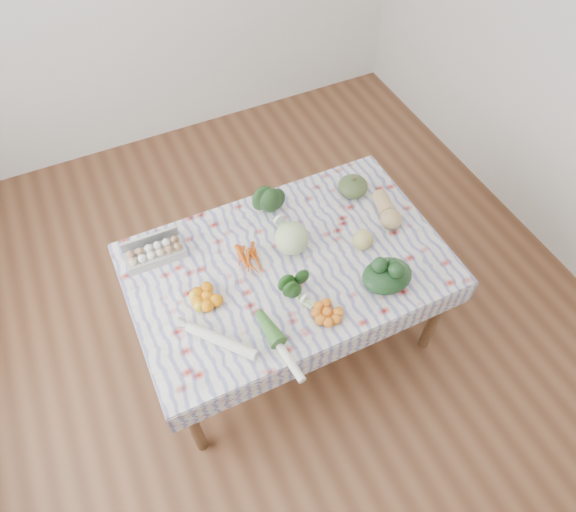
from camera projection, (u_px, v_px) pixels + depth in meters
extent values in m
plane|color=brown|center=(288.00, 332.00, 3.31)|extent=(4.50, 4.50, 0.00)
cube|color=brown|center=(288.00, 266.00, 2.73)|extent=(1.60, 1.00, 0.04)
cylinder|color=brown|center=(193.00, 424.00, 2.60)|extent=(0.06, 0.06, 0.71)
cylinder|color=brown|center=(435.00, 315.00, 2.98)|extent=(0.06, 0.06, 0.71)
cylinder|color=brown|center=(145.00, 292.00, 3.08)|extent=(0.06, 0.06, 0.71)
cylinder|color=brown|center=(359.00, 213.00, 3.46)|extent=(0.06, 0.06, 0.71)
cube|color=silver|center=(288.00, 263.00, 2.71)|extent=(1.66, 1.06, 0.01)
cube|color=#A8A8A4|center=(155.00, 254.00, 2.68)|extent=(0.31, 0.13, 0.08)
cube|color=#D04E0D|center=(248.00, 256.00, 2.71)|extent=(0.24, 0.22, 0.04)
ellipsoid|color=#1D3B19|center=(273.00, 209.00, 2.82)|extent=(0.21, 0.19, 0.16)
ellipsoid|color=#44562C|center=(353.00, 186.00, 2.96)|extent=(0.23, 0.23, 0.11)
sphere|color=#B6C888|center=(292.00, 238.00, 2.69)|extent=(0.20, 0.20, 0.18)
ellipsoid|color=tan|center=(387.00, 209.00, 2.85)|extent=(0.17, 0.27, 0.12)
cube|color=orange|center=(207.00, 297.00, 2.53)|extent=(0.25, 0.25, 0.07)
ellipsoid|color=#1B4415|center=(299.00, 291.00, 2.54)|extent=(0.17, 0.17, 0.10)
cube|color=orange|center=(327.00, 312.00, 2.49)|extent=(0.24, 0.24, 0.06)
sphere|color=tan|center=(363.00, 239.00, 2.73)|extent=(0.12, 0.12, 0.11)
ellipsoid|color=black|center=(387.00, 276.00, 2.58)|extent=(0.30, 0.25, 0.12)
cylinder|color=white|center=(221.00, 341.00, 2.40)|extent=(0.29, 0.33, 0.05)
cylinder|color=white|center=(280.00, 347.00, 2.38)|extent=(0.08, 0.39, 0.04)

